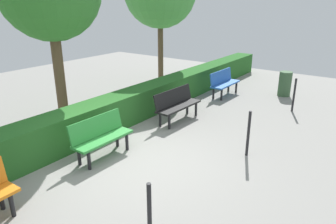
{
  "coord_description": "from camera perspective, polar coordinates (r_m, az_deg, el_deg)",
  "views": [
    {
      "loc": [
        4.22,
        3.92,
        3.12
      ],
      "look_at": [
        -1.62,
        -0.27,
        0.55
      ],
      "focal_mm": 33.53,
      "sensor_mm": 36.0,
      "label": 1
    }
  ],
  "objects": [
    {
      "name": "trash_bin",
      "position": [
        11.5,
        20.48,
        4.83
      ],
      "size": [
        0.42,
        0.42,
        0.84
      ],
      "primitive_type": "cylinder",
      "color": "#385938",
      "rests_on": "ground_plane"
    },
    {
      "name": "hedge_row",
      "position": [
        8.24,
        -9.41,
        0.15
      ],
      "size": [
        16.86,
        0.72,
        0.81
      ],
      "primitive_type": "cube",
      "color": "#266023",
      "rests_on": "ground_plane"
    },
    {
      "name": "railing_post_near",
      "position": [
        9.9,
        21.93,
        2.87
      ],
      "size": [
        0.06,
        0.06,
        1.0
      ],
      "primitive_type": "cylinder",
      "color": "black",
      "rests_on": "ground_plane"
    },
    {
      "name": "railing_post_mid",
      "position": [
        6.74,
        14.4,
        -3.85
      ],
      "size": [
        0.06,
        0.06,
        1.0
      ],
      "primitive_type": "cylinder",
      "color": "black",
      "rests_on": "ground_plane"
    },
    {
      "name": "bench_black",
      "position": [
        8.49,
        1.59,
        1.56
      ],
      "size": [
        1.57,
        0.53,
        0.86
      ],
      "rotation": [
        0.0,
        0.0,
        -0.04
      ],
      "color": "black",
      "rests_on": "ground_plane"
    },
    {
      "name": "railing_post_far",
      "position": [
        4.24,
        -3.38,
        -18.57
      ],
      "size": [
        0.06,
        0.06,
        1.0
      ],
      "primitive_type": "cylinder",
      "color": "black",
      "rests_on": "ground_plane"
    },
    {
      "name": "ground_plane",
      "position": [
        6.55,
        -6.45,
        -8.89
      ],
      "size": [
        20.86,
        20.86,
        0.0
      ],
      "primitive_type": "plane",
      "color": "gray"
    },
    {
      "name": "bench_blue",
      "position": [
        10.96,
        10.1,
        5.41
      ],
      "size": [
        1.43,
        0.48,
        0.86
      ],
      "rotation": [
        0.0,
        0.0,
        -0.02
      ],
      "color": "blue",
      "rests_on": "ground_plane"
    },
    {
      "name": "bench_green",
      "position": [
        6.66,
        -12.13,
        -4.16
      ],
      "size": [
        1.36,
        0.49,
        0.86
      ],
      "rotation": [
        0.0,
        0.0,
        -0.02
      ],
      "color": "#2D8C38",
      "rests_on": "ground_plane"
    }
  ]
}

